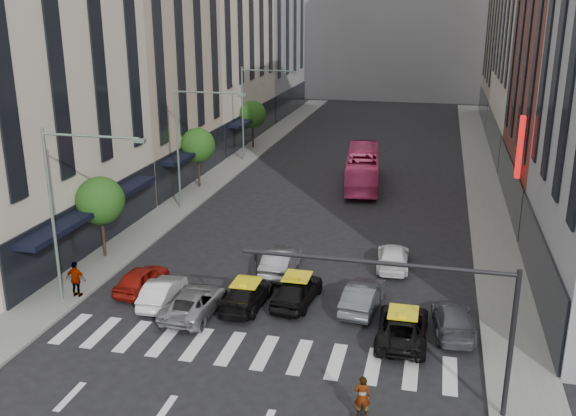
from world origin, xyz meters
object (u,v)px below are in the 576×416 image
Objects in this scene: streetlamp_far at (252,102)px; taxi_left at (247,295)px; streetlamp_near at (67,194)px; streetlamp_mid at (189,133)px; car_white_front at (163,291)px; motorcycle at (362,412)px; car_red at (142,279)px; taxi_center at (297,290)px; bus at (363,168)px; pedestrian_far at (76,279)px.

streetlamp_far is 31.90m from taxi_left.
streetlamp_near reaches higher than taxi_left.
streetlamp_mid is 16.38m from car_white_front.
streetlamp_mid reaches higher than motorcycle.
car_white_front is at bearing -74.22° from streetlamp_mid.
streetlamp_mid is at bearing -77.84° from car_white_front.
car_red is (2.48, -13.73, -5.23)m from streetlamp_mid.
bus is at bearing -85.01° from taxi_center.
streetlamp_mid is at bearing -90.46° from pedestrian_far.
motorcycle is 0.81× the size of pedestrian_far.
taxi_center is (10.97, 2.62, -5.16)m from streetlamp_near.
streetlamp_far is 30.29m from car_red.
streetlamp_near is 1.00× the size of streetlamp_far.
bus is at bearing -91.79° from motorcycle.
car_red is 0.90× the size of taxi_center.
bus is (8.97, 23.73, 0.86)m from car_red.
streetlamp_near is at bearing 10.55° from car_white_front.
streetlamp_near reaches higher than car_red.
streetlamp_mid is 5.76× the size of motorcycle.
streetlamp_near is 0.81× the size of bus.
streetlamp_mid is 27.77m from motorcycle.
streetlamp_mid is 2.26× the size of car_white_front.
car_white_front is at bearing -82.23° from streetlamp_far.
motorcycle is at bearing 91.28° from bus.
streetlamp_near is 1.00× the size of streetlamp_mid.
taxi_left is at bearing 77.45° from bus.
streetlamp_far is at bearing -85.85° from car_white_front.
pedestrian_far is (-4.58, -0.55, 0.45)m from car_white_front.
pedestrian_far is (-0.36, -31.48, -4.79)m from streetlamp_far.
taxi_center is at bearing -50.66° from streetlamp_mid.
car_white_front is 25.97m from bus.
motorcycle is at bearing -22.62° from streetlamp_near.
streetlamp_mid is at bearing -56.83° from taxi_left.
streetlamp_mid is 1.99× the size of taxi_left.
motorcycle is (3.98, -32.42, -1.13)m from bus.
motorcycle is (15.43, -6.43, -5.49)m from streetlamp_near.
bus is at bearing -27.67° from streetlamp_far.
car_white_front is at bearing 19.12° from taxi_center.
bus is at bearing -109.78° from car_white_front.
motorcycle is (15.43, -22.43, -5.49)m from streetlamp_mid.
pedestrian_far is at bearing 124.67° from streetlamp_near.
streetlamp_near is 32.00m from streetlamp_far.
streetlamp_near reaches higher than motorcycle.
streetlamp_near is at bearing 19.58° from taxi_center.
streetlamp_near is 4.69× the size of pedestrian_far.
pedestrian_far is (-0.36, -15.48, -4.79)m from streetlamp_mid.
streetlamp_mid is at bearing -90.00° from streetlamp_far.
bus reaches higher than taxi_left.
pedestrian_far is (-0.36, 0.52, -4.79)m from streetlamp_near.
streetlamp_mid reaches higher than car_white_front.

